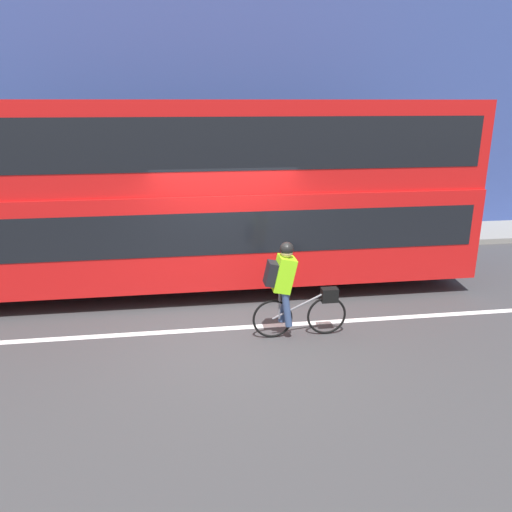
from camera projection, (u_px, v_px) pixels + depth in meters
name	position (u px, v px, depth m)	size (l,w,h in m)	color
ground_plane	(232.00, 331.00, 8.11)	(80.00, 80.00, 0.00)	#38383A
road_center_line	(232.00, 328.00, 8.21)	(50.00, 0.14, 0.01)	silver
sidewalk_curb	(213.00, 243.00, 12.91)	(60.00, 1.90, 0.14)	gray
building_facade	(206.00, 70.00, 12.69)	(60.00, 0.30, 8.64)	#33478C
bus	(195.00, 186.00, 9.56)	(10.52, 2.54, 3.60)	black
cyclist_on_bike	(290.00, 286.00, 7.68)	(1.51, 0.32, 1.56)	black
trash_bin	(307.00, 219.00, 12.99)	(0.52, 0.52, 0.97)	#515156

